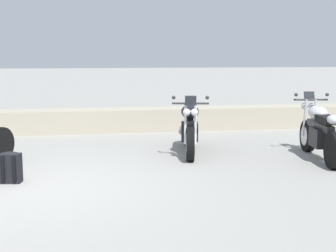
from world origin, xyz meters
The scene contains 5 objects.
ground_plane centered at (0.00, 0.00, 0.00)m, with size 120.00×120.00×0.00m, color gray.
stone_wall centered at (0.00, 4.80, 0.28)m, with size 36.00×0.80×0.55m, color #A89E89.
motorcycle_black_centre centered at (2.79, 1.92, 0.49)m, with size 0.73×2.05×1.18m.
motorcycle_silver_far_right centered at (5.03, 1.01, 0.49)m, with size 0.67×2.06×1.18m.
rider_backpack centered at (-0.26, 0.27, 0.24)m, with size 0.33×0.29×0.47m.
Camera 1 is at (0.95, -6.79, 1.89)m, focal length 49.96 mm.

